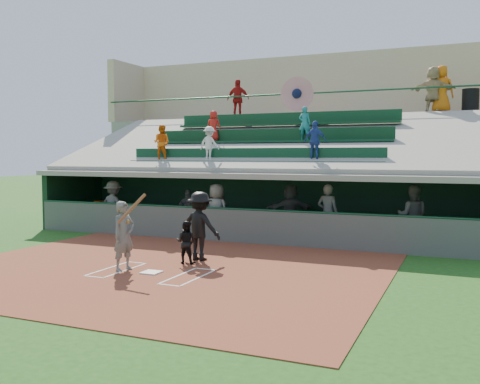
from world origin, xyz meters
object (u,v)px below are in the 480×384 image
at_px(home_plate, 151,272).
at_px(batter_at_plate, 124,236).
at_px(catcher, 186,242).
at_px(water_cooler, 99,206).
at_px(white_table, 99,218).
at_px(trash_bin, 470,101).

xyz_separation_m(home_plate, batter_at_plate, (-0.78, -0.01, 0.86)).
relative_size(catcher, water_cooler, 3.01).
bearing_deg(water_cooler, catcher, -36.92).
xyz_separation_m(white_table, trash_bin, (13.62, 6.72, 4.74)).
xyz_separation_m(catcher, trash_bin, (6.85, 11.77, 4.51)).
bearing_deg(catcher, white_table, -41.86).
xyz_separation_m(catcher, white_table, (-6.77, 5.04, -0.23)).
bearing_deg(white_table, water_cooler, 120.39).
bearing_deg(home_plate, batter_at_plate, -179.36).
relative_size(catcher, trash_bin, 1.13).
relative_size(catcher, white_table, 1.57).
bearing_deg(batter_at_plate, water_cooler, 131.84).
relative_size(white_table, water_cooler, 1.91).
distance_m(home_plate, white_table, 9.15).
bearing_deg(trash_bin, batter_at_plate, -120.92).
bearing_deg(trash_bin, home_plate, -118.35).
bearing_deg(catcher, batter_at_plate, 48.19).
relative_size(water_cooler, trash_bin, 0.38).
bearing_deg(catcher, trash_bin, -125.37).
bearing_deg(water_cooler, batter_at_plate, -48.16).
height_order(catcher, white_table, catcher).
bearing_deg(water_cooler, white_table, -68.39).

